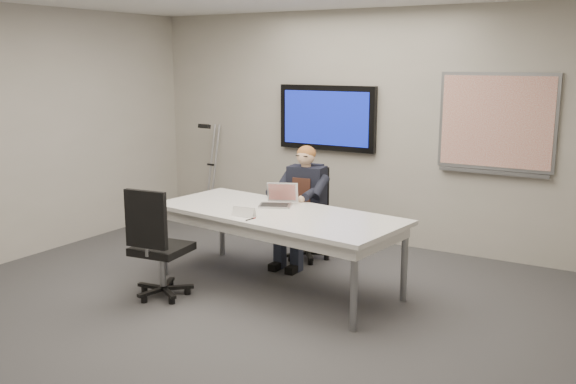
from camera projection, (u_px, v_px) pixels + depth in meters
The scene contains 12 objects.
floor at pixel (218, 321), 5.51m from camera, with size 6.00×6.00×0.02m, color #353638.
wall_back at pixel (366, 128), 7.75m from camera, with size 6.00×0.02×2.80m, color #A29F93.
conference_table at pixel (277, 220), 6.21m from camera, with size 2.59×1.33×0.77m.
tv_display at pixel (327, 118), 7.94m from camera, with size 1.30×0.09×0.80m.
whiteboard at pixel (496, 123), 6.92m from camera, with size 1.25×0.08×1.10m.
office_chair_far at pixel (309, 230), 7.23m from camera, with size 0.62×0.62×1.02m.
office_chair_near at pixel (160, 264), 5.99m from camera, with size 0.56×0.56×1.07m.
seated_person at pixel (299, 217), 6.97m from camera, with size 0.42×0.72×1.29m.
crutch at pixel (212, 172), 8.80m from camera, with size 0.19×0.37×1.40m, color #A7A9AF, non-canonical shape.
laptop at pixel (278, 200), 6.45m from camera, with size 0.38×0.41×0.22m.
name_tent at pixel (244, 212), 6.00m from camera, with size 0.22×0.06×0.09m, color white, non-canonical shape.
pen at pixel (251, 219), 5.88m from camera, with size 0.01×0.01×0.13m, color black.
Camera 1 is at (3.18, -4.13, 2.20)m, focal length 40.00 mm.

